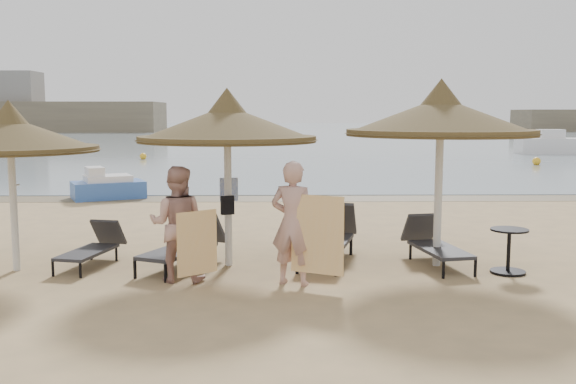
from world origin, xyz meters
name	(u,v)px	position (x,y,z in m)	size (l,w,h in m)	color
ground	(218,277)	(0.00, 0.00, 0.00)	(160.00, 160.00, 0.00)	tan
sea	(271,131)	(0.00, 80.00, 0.01)	(200.00, 140.00, 0.03)	slate
wet_sand_strip	(247,198)	(0.00, 9.40, 0.00)	(200.00, 1.60, 0.01)	brown
far_shore	(85,110)	(-25.10, 77.82, 2.91)	(150.00, 54.80, 12.00)	#75684F
palapa_left	(10,135)	(-3.37, 0.52, 2.23)	(2.82, 2.82, 2.80)	silver
palapa_center	(227,125)	(0.11, 0.83, 2.39)	(3.03, 3.03, 3.00)	silver
palapa_right	(441,117)	(3.66, 0.76, 2.51)	(3.18, 3.18, 3.16)	silver
lounger_far_left	(94,246)	(-2.20, 0.90, 0.32)	(0.88, 1.68, 0.72)	black
lounger_near_left	(186,244)	(-0.60, 0.77, 0.38)	(1.37, 2.00, 0.86)	black
lounger_near_right	(329,236)	(1.87, 1.24, 0.43)	(1.22, 2.23, 0.95)	black
lounger_far_right	(434,243)	(3.64, 0.88, 0.36)	(0.91, 1.88, 0.81)	black
side_table	(509,252)	(4.69, 0.22, 0.34)	(0.60, 0.60, 0.73)	black
person_left	(177,215)	(-0.60, -0.18, 1.04)	(0.95, 0.62, 2.07)	tan
person_right	(293,213)	(1.18, -0.41, 1.09)	(1.00, 0.65, 2.19)	tan
towel_left	(197,243)	(-0.25, -0.53, 0.67)	(0.55, 0.44, 0.97)	orange
towel_right	(317,235)	(1.53, -0.66, 0.81)	(0.76, 0.39, 1.17)	orange
bag_patterned	(229,189)	(0.11, 1.01, 1.28)	(0.32, 0.15, 0.39)	white
bag_dark	(227,205)	(0.11, 0.67, 1.06)	(0.23, 0.15, 0.31)	black
pedal_boat	(107,187)	(-4.23, 9.50, 0.36)	(2.41, 1.99, 0.97)	#3561B7
buoy_left	(143,156)	(-6.51, 25.66, 0.19)	(0.37, 0.37, 0.37)	yellow
buoy_right	(537,161)	(13.74, 21.49, 0.20)	(0.40, 0.40, 0.40)	yellow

